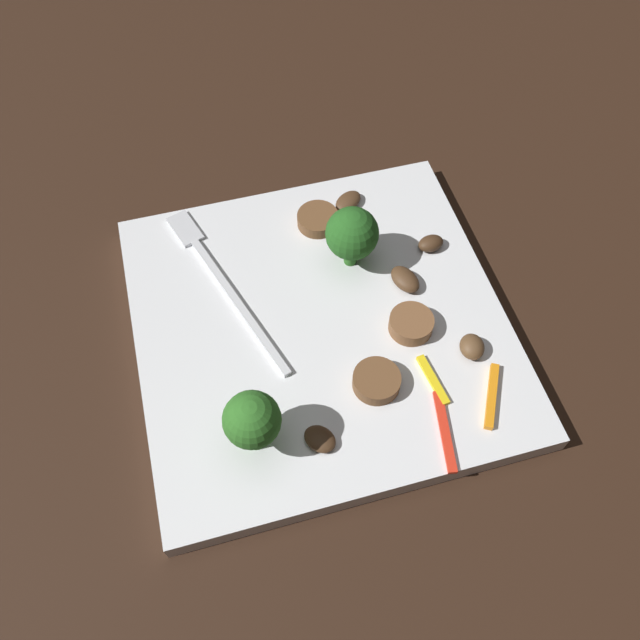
% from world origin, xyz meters
% --- Properties ---
extents(ground_plane, '(1.40, 1.40, 0.00)m').
position_xyz_m(ground_plane, '(0.00, 0.00, 0.00)').
color(ground_plane, black).
extents(plate, '(0.28, 0.28, 0.02)m').
position_xyz_m(plate, '(0.00, 0.00, 0.01)').
color(plate, white).
rests_on(plate, ground_plane).
extents(fork, '(0.18, 0.07, 0.00)m').
position_xyz_m(fork, '(0.06, 0.07, 0.02)').
color(fork, silver).
rests_on(fork, plate).
extents(broccoli_floret_0, '(0.04, 0.04, 0.06)m').
position_xyz_m(broccoli_floret_0, '(-0.08, 0.07, 0.05)').
color(broccoli_floret_0, '#347525').
rests_on(broccoli_floret_0, plate).
extents(broccoli_floret_1, '(0.04, 0.04, 0.05)m').
position_xyz_m(broccoli_floret_1, '(0.05, -0.04, 0.05)').
color(broccoli_floret_1, '#296420').
rests_on(broccoli_floret_1, plate).
extents(sausage_slice_0, '(0.05, 0.05, 0.01)m').
position_xyz_m(sausage_slice_0, '(-0.02, -0.06, 0.02)').
color(sausage_slice_0, brown).
rests_on(sausage_slice_0, plate).
extents(sausage_slice_1, '(0.05, 0.05, 0.01)m').
position_xyz_m(sausage_slice_1, '(0.09, -0.02, 0.02)').
color(sausage_slice_1, brown).
rests_on(sausage_slice_1, plate).
extents(sausage_slice_2, '(0.04, 0.04, 0.01)m').
position_xyz_m(sausage_slice_2, '(-0.06, -0.02, 0.02)').
color(sausage_slice_2, brown).
rests_on(sausage_slice_2, plate).
extents(mushroom_0, '(0.03, 0.03, 0.01)m').
position_xyz_m(mushroom_0, '(-0.09, 0.03, 0.02)').
color(mushroom_0, '#422B19').
rests_on(mushroom_0, plate).
extents(mushroom_1, '(0.02, 0.02, 0.01)m').
position_xyz_m(mushroom_1, '(-0.06, -0.10, 0.02)').
color(mushroom_1, brown).
rests_on(mushroom_1, plate).
extents(mushroom_2, '(0.02, 0.02, 0.01)m').
position_xyz_m(mushroom_2, '(0.04, -0.10, 0.02)').
color(mushroom_2, '#422B19').
rests_on(mushroom_2, plate).
extents(mushroom_3, '(0.03, 0.03, 0.01)m').
position_xyz_m(mushroom_3, '(0.02, -0.07, 0.02)').
color(mushroom_3, '#4C331E').
rests_on(mushroom_3, plate).
extents(mushroom_4, '(0.03, 0.03, 0.01)m').
position_xyz_m(mushroom_4, '(0.11, -0.05, 0.02)').
color(mushroom_4, '#4C331E').
rests_on(mushroom_4, plate).
extents(pepper_strip_0, '(0.05, 0.03, 0.00)m').
position_xyz_m(pepper_strip_0, '(-0.09, -0.10, 0.02)').
color(pepper_strip_0, orange).
rests_on(pepper_strip_0, plate).
extents(pepper_strip_1, '(0.06, 0.02, 0.00)m').
position_xyz_m(pepper_strip_1, '(-0.11, -0.06, 0.02)').
color(pepper_strip_1, red).
rests_on(pepper_strip_1, plate).
extents(pepper_strip_2, '(0.04, 0.01, 0.00)m').
position_xyz_m(pepper_strip_2, '(-0.07, -0.06, 0.02)').
color(pepper_strip_2, yellow).
rests_on(pepper_strip_2, plate).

